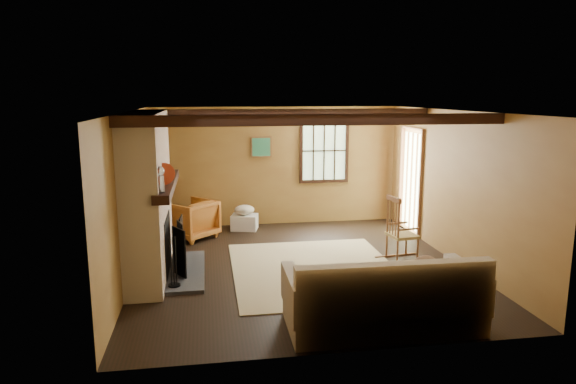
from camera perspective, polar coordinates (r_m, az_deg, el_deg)
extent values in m
plane|color=black|center=(8.10, 1.32, -8.25)|extent=(5.50, 5.50, 0.00)
cube|color=olive|center=(10.47, -1.36, 2.88)|extent=(5.00, 0.02, 2.40)
cube|color=olive|center=(5.18, 6.87, -5.48)|extent=(5.00, 0.02, 2.40)
cube|color=olive|center=(7.75, -17.15, -0.43)|extent=(0.02, 5.50, 2.40)
cube|color=olive|center=(8.59, 17.98, 0.60)|extent=(0.02, 5.50, 2.40)
cube|color=white|center=(7.66, 1.40, 8.97)|extent=(5.00, 5.50, 0.02)
cube|color=black|center=(6.49, 3.33, 8.00)|extent=(5.00, 0.12, 0.14)
cube|color=black|center=(8.84, -0.03, 8.77)|extent=(5.00, 0.12, 0.14)
cube|color=black|center=(10.58, 4.05, 4.58)|extent=(1.02, 0.06, 1.32)
cube|color=#B5D3A1|center=(10.61, 4.01, 4.60)|extent=(0.90, 0.01, 1.20)
cube|color=black|center=(10.59, 4.03, 4.59)|extent=(0.90, 0.03, 0.02)
cube|color=brown|center=(10.14, 13.45, 1.18)|extent=(0.06, 1.00, 2.06)
cube|color=#B5D3A1|center=(10.15, 13.60, 1.18)|extent=(0.01, 0.80, 1.85)
cube|color=brown|center=(10.36, -3.00, 5.01)|extent=(0.42, 0.03, 0.42)
cube|color=#27756C|center=(10.34, -2.99, 5.00)|extent=(0.36, 0.01, 0.36)
cube|color=brown|center=(7.71, -15.32, -0.38)|extent=(0.50, 2.20, 2.40)
cube|color=black|center=(7.88, -14.54, -5.72)|extent=(0.38, 1.00, 0.85)
cube|color=#37373C|center=(7.98, -11.28, -8.58)|extent=(0.55, 1.80, 0.05)
cube|color=black|center=(7.66, -13.29, 0.78)|extent=(0.22, 2.30, 0.12)
cube|color=black|center=(7.61, -11.99, -6.55)|extent=(0.20, 0.31, 0.71)
cube|color=black|center=(7.96, -11.86, -5.77)|extent=(0.11, 0.35, 0.71)
cube|color=black|center=(8.31, -11.75, -5.06)|extent=(0.05, 0.35, 0.71)
cylinder|color=black|center=(7.34, -12.51, -10.06)|extent=(0.17, 0.17, 0.02)
cylinder|color=black|center=(7.20, -12.90, -7.64)|extent=(0.02, 0.02, 0.70)
cylinder|color=black|center=(7.23, -12.62, -7.55)|extent=(0.02, 0.02, 0.70)
cylinder|color=black|center=(7.26, -12.35, -7.47)|extent=(0.02, 0.02, 0.70)
cylinder|color=silver|center=(6.73, -13.99, 0.85)|extent=(0.10, 0.10, 0.22)
sphere|color=silver|center=(6.70, -14.06, 2.28)|extent=(0.12, 0.12, 0.12)
cylinder|color=#A12E12|center=(7.29, -13.63, 1.97)|extent=(0.30, 0.13, 0.31)
cube|color=black|center=(7.77, -13.34, 1.78)|extent=(0.21, 0.14, 0.11)
cylinder|color=black|center=(8.02, -13.20, 2.05)|extent=(0.08, 0.08, 0.11)
cylinder|color=black|center=(8.20, -13.12, 2.15)|extent=(0.07, 0.07, 0.08)
cube|color=tan|center=(7.95, 3.01, -8.62)|extent=(2.50, 3.00, 0.01)
cube|color=tan|center=(8.51, 12.60, -4.71)|extent=(0.47, 0.49, 0.05)
cube|color=brown|center=(8.28, 11.68, -0.79)|extent=(0.10, 0.42, 0.07)
cylinder|color=brown|center=(8.50, 14.21, -6.19)|extent=(0.03, 0.03, 0.40)
cylinder|color=brown|center=(8.80, 12.99, -5.55)|extent=(0.03, 0.03, 0.40)
cylinder|color=brown|center=(8.33, 12.07, -6.46)|extent=(0.03, 0.03, 0.40)
cylinder|color=brown|center=(8.63, 10.90, -5.80)|extent=(0.03, 0.03, 0.40)
cylinder|color=brown|center=(8.19, 12.21, -3.02)|extent=(0.03, 0.03, 0.68)
cylinder|color=brown|center=(8.50, 11.03, -2.47)|extent=(0.03, 0.03, 0.68)
cylinder|color=brown|center=(8.27, 11.90, -3.00)|extent=(0.02, 0.02, 0.56)
cylinder|color=brown|center=(8.35, 11.60, -2.86)|extent=(0.02, 0.02, 0.56)
cylinder|color=brown|center=(8.43, 11.31, -2.72)|extent=(0.02, 0.02, 0.56)
cube|color=brown|center=(8.30, 13.32, -4.03)|extent=(0.38, 0.09, 0.03)
cube|color=brown|center=(8.64, 11.99, -3.40)|extent=(0.38, 0.09, 0.03)
cube|color=brown|center=(8.47, 13.09, -7.58)|extent=(0.77, 0.14, 0.03)
cube|color=brown|center=(8.77, 11.91, -6.89)|extent=(0.77, 0.14, 0.03)
cube|color=beige|center=(6.16, 10.36, -12.37)|extent=(2.19, 1.01, 0.48)
cube|color=beige|center=(5.67, 11.84, -10.62)|extent=(2.18, 0.19, 0.60)
cube|color=beige|center=(5.84, 0.61, -11.19)|extent=(0.16, 0.98, 0.44)
cube|color=beige|center=(6.48, 19.25, -9.58)|extent=(0.16, 0.98, 0.44)
ellipsoid|color=beige|center=(6.32, 14.89, -8.49)|extent=(0.39, 0.14, 0.39)
cylinder|color=#533723|center=(10.46, -13.10, -3.80)|extent=(0.37, 0.11, 0.11)
cylinder|color=#533723|center=(10.45, -12.44, -3.79)|extent=(0.37, 0.11, 0.11)
cylinder|color=#533723|center=(10.45, -11.78, -3.77)|extent=(0.37, 0.11, 0.11)
cylinder|color=#533723|center=(10.43, -13.12, -3.21)|extent=(0.37, 0.11, 0.11)
cylinder|color=#533723|center=(10.43, -12.46, -3.20)|extent=(0.37, 0.11, 0.11)
cylinder|color=#533723|center=(10.42, -11.80, -3.18)|extent=(0.37, 0.11, 0.11)
cube|color=silver|center=(10.22, -4.85, -3.36)|extent=(0.58, 0.49, 0.30)
ellipsoid|color=beige|center=(10.16, -4.88, -2.00)|extent=(0.43, 0.36, 0.20)
imported|color=#BF6026|center=(9.70, -10.68, -2.99)|extent=(1.11, 1.11, 0.72)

